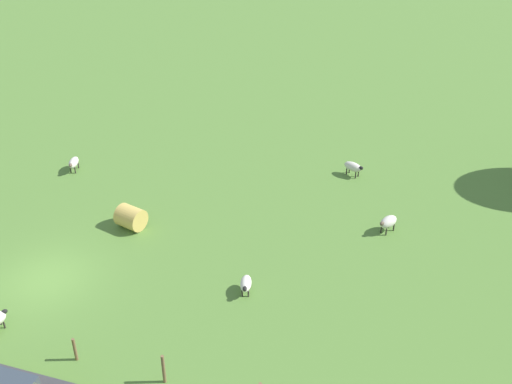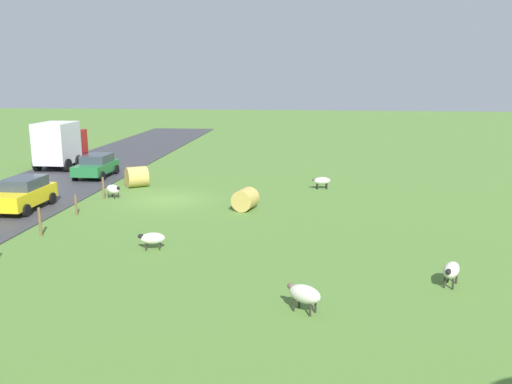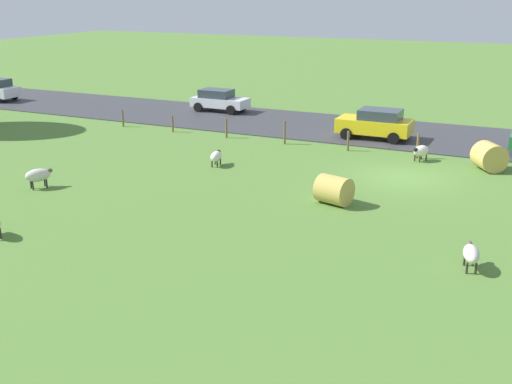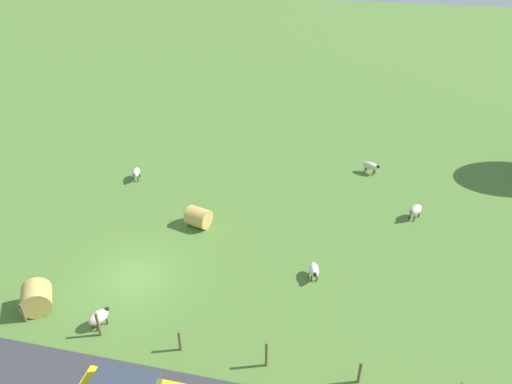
% 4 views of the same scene
% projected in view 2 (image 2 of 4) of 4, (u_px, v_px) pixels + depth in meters
% --- Properties ---
extents(ground_plane, '(160.00, 160.00, 0.00)m').
position_uv_depth(ground_plane, '(168.00, 200.00, 30.16)').
color(ground_plane, '#517A33').
extents(road_strip, '(8.00, 80.00, 0.06)m').
position_uv_depth(road_strip, '(22.00, 196.00, 31.08)').
color(road_strip, '#38383D').
rests_on(road_strip, ground_plane).
extents(sheep_0, '(1.20, 1.02, 0.85)m').
position_uv_depth(sheep_0, '(304.00, 294.00, 15.80)').
color(sheep_0, beige).
rests_on(sheep_0, ground_plane).
extents(sheep_1, '(1.24, 0.72, 0.76)m').
position_uv_depth(sheep_1, '(322.00, 181.00, 32.97)').
color(sheep_1, beige).
rests_on(sheep_1, ground_plane).
extents(sheep_2, '(0.92, 1.25, 0.82)m').
position_uv_depth(sheep_2, '(451.00, 270.00, 17.77)').
color(sheep_2, beige).
rests_on(sheep_2, ground_plane).
extents(sheep_3, '(1.15, 0.68, 0.71)m').
position_uv_depth(sheep_3, '(152.00, 238.00, 21.52)').
color(sheep_3, silver).
rests_on(sheep_3, ground_plane).
extents(sheep_4, '(1.09, 0.91, 0.79)m').
position_uv_depth(sheep_4, '(113.00, 189.00, 30.54)').
color(sheep_4, silver).
rests_on(sheep_4, ground_plane).
extents(hay_bale_0, '(1.43, 1.51, 1.14)m').
position_uv_depth(hay_bale_0, '(245.00, 199.00, 27.88)').
color(hay_bale_0, tan).
rests_on(hay_bale_0, ground_plane).
extents(hay_bale_1, '(1.79, 1.79, 1.31)m').
position_uv_depth(hay_bale_1, '(137.00, 177.00, 33.59)').
color(hay_bale_1, tan).
rests_on(hay_bale_1, ground_plane).
extents(fence_post_0, '(0.12, 0.12, 1.04)m').
position_uv_depth(fence_post_0, '(125.00, 178.00, 33.83)').
color(fence_post_0, brown).
rests_on(fence_post_0, ground_plane).
extents(fence_post_1, '(0.12, 0.12, 1.28)m').
position_uv_depth(fence_post_1, '(103.00, 188.00, 30.30)').
color(fence_post_1, brown).
rests_on(fence_post_1, ground_plane).
extents(fence_post_2, '(0.12, 0.12, 1.06)m').
position_uv_depth(fence_post_2, '(76.00, 205.00, 26.83)').
color(fence_post_2, brown).
rests_on(fence_post_2, ground_plane).
extents(fence_post_3, '(0.12, 0.12, 1.30)m').
position_uv_depth(fence_post_3, '(40.00, 222.00, 23.30)').
color(fence_post_3, brown).
rests_on(fence_post_3, ground_plane).
extents(truck_0, '(2.65, 4.43, 3.52)m').
position_uv_depth(truck_0, '(60.00, 144.00, 39.84)').
color(truck_0, '#B21919').
rests_on(truck_0, road_strip).
extents(car_1, '(2.12, 4.11, 1.67)m').
position_uv_depth(car_1, '(22.00, 193.00, 27.68)').
color(car_1, yellow).
rests_on(car_1, road_strip).
extents(car_3, '(2.14, 3.98, 1.55)m').
position_uv_depth(car_3, '(96.00, 165.00, 36.58)').
color(car_3, '#237238').
rests_on(car_3, road_strip).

